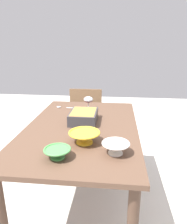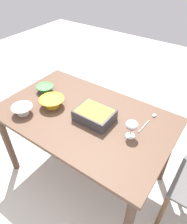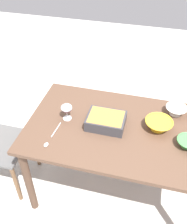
# 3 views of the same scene
# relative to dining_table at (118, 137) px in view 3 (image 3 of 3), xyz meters

# --- Properties ---
(ground_plane) EXTENTS (8.00, 8.00, 0.00)m
(ground_plane) POSITION_rel_dining_table_xyz_m (0.00, 0.00, -0.67)
(ground_plane) COLOR beige
(dining_table) EXTENTS (1.42, 0.88, 0.78)m
(dining_table) POSITION_rel_dining_table_xyz_m (0.00, 0.00, 0.00)
(dining_table) COLOR brown
(dining_table) RESTS_ON ground_plane
(wine_glass) EXTENTS (0.09, 0.09, 0.14)m
(wine_glass) POSITION_rel_dining_table_xyz_m (-0.42, 0.00, 0.21)
(wine_glass) COLOR white
(wine_glass) RESTS_ON dining_table
(casserole_dish) EXTENTS (0.29, 0.22, 0.09)m
(casserole_dish) POSITION_rel_dining_table_xyz_m (-0.10, 0.00, 0.16)
(casserole_dish) COLOR #38383D
(casserole_dish) RESTS_ON dining_table
(small_bowl) EXTENTS (0.21, 0.21, 0.08)m
(small_bowl) POSITION_rel_dining_table_xyz_m (0.29, 0.06, 0.15)
(small_bowl) COLOR yellow
(small_bowl) RESTS_ON dining_table
(serving_bowl) EXTENTS (0.17, 0.17, 0.07)m
(serving_bowl) POSITION_rel_dining_table_xyz_m (0.41, 0.27, 0.15)
(serving_bowl) COLOR white
(serving_bowl) RESTS_ON dining_table
(serving_spoon) EXTENTS (0.04, 0.27, 0.01)m
(serving_spoon) POSITION_rel_dining_table_xyz_m (-0.46, -0.25, 0.12)
(serving_spoon) COLOR silver
(serving_spoon) RESTS_ON dining_table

